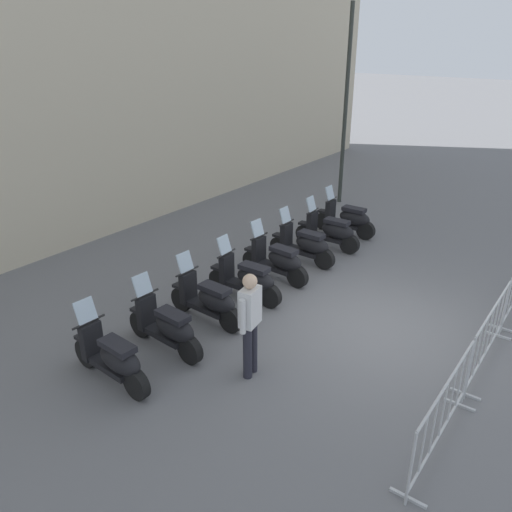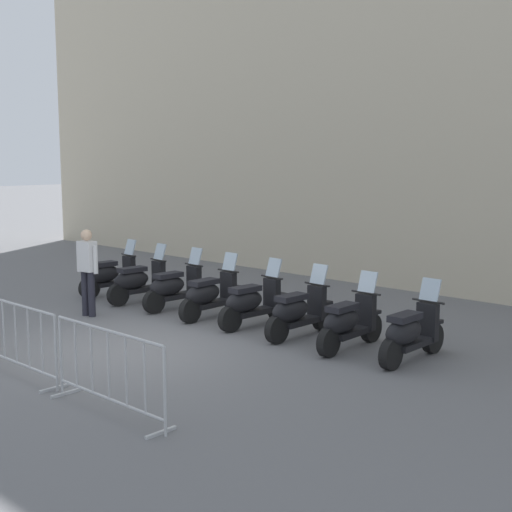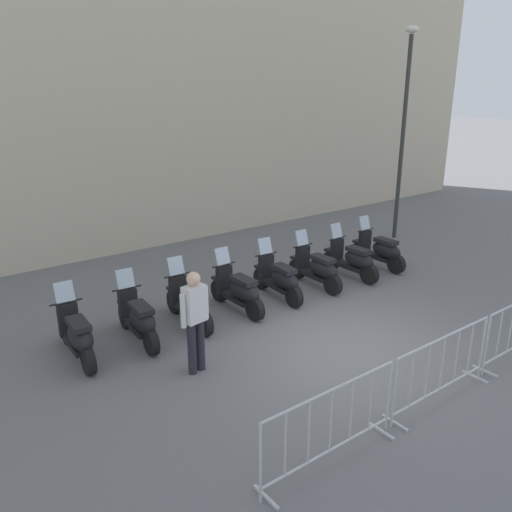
% 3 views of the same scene
% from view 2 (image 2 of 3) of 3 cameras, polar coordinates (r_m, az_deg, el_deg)
% --- Properties ---
extents(ground_plane, '(120.00, 120.00, 0.00)m').
position_cam_2_polar(ground_plane, '(11.88, -10.85, -7.43)').
color(ground_plane, slate).
extents(motorcycle_0, '(0.56, 1.72, 1.24)m').
position_cam_2_polar(motorcycle_0, '(16.30, -11.74, -1.58)').
color(motorcycle_0, black).
rests_on(motorcycle_0, ground).
extents(motorcycle_1, '(0.56, 1.72, 1.24)m').
position_cam_2_polar(motorcycle_1, '(15.41, -9.44, -2.07)').
color(motorcycle_1, black).
rests_on(motorcycle_1, ground).
extents(motorcycle_2, '(0.56, 1.72, 1.24)m').
position_cam_2_polar(motorcycle_2, '(14.61, -6.59, -2.58)').
color(motorcycle_2, black).
rests_on(motorcycle_2, ground).
extents(motorcycle_3, '(0.56, 1.72, 1.24)m').
position_cam_2_polar(motorcycle_3, '(13.77, -3.73, -3.20)').
color(motorcycle_3, black).
rests_on(motorcycle_3, ground).
extents(motorcycle_4, '(0.56, 1.73, 1.24)m').
position_cam_2_polar(motorcycle_4, '(13.03, -0.33, -3.84)').
color(motorcycle_4, black).
rests_on(motorcycle_4, ground).
extents(motorcycle_5, '(0.56, 1.72, 1.24)m').
position_cam_2_polar(motorcycle_5, '(12.31, 3.42, -4.56)').
color(motorcycle_5, black).
rests_on(motorcycle_5, ground).
extents(motorcycle_6, '(0.56, 1.72, 1.24)m').
position_cam_2_polar(motorcycle_6, '(11.62, 7.47, -5.39)').
color(motorcycle_6, black).
rests_on(motorcycle_6, ground).
extents(motorcycle_7, '(0.56, 1.72, 1.24)m').
position_cam_2_polar(motorcycle_7, '(11.11, 12.40, -6.14)').
color(motorcycle_7, black).
rests_on(motorcycle_7, ground).
extents(barrier_segment_1, '(2.18, 0.46, 1.07)m').
position_cam_2_polar(barrier_segment_1, '(10.81, -18.87, -6.41)').
color(barrier_segment_1, '#B2B5B7').
rests_on(barrier_segment_1, ground).
extents(barrier_segment_2, '(2.18, 0.46, 1.07)m').
position_cam_2_polar(barrier_segment_2, '(8.94, -11.85, -9.18)').
color(barrier_segment_2, '#B2B5B7').
rests_on(barrier_segment_2, ground).
extents(officer_near_row_end, '(0.54, 0.28, 1.73)m').
position_cam_2_polar(officer_near_row_end, '(14.22, -13.49, -0.89)').
color(officer_near_row_end, '#23232D').
rests_on(officer_near_row_end, ground).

